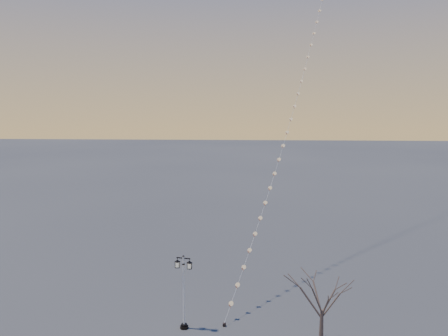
{
  "coord_description": "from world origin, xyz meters",
  "views": [
    {
      "loc": [
        2.47,
        -23.1,
        12.46
      ],
      "look_at": [
        0.69,
        5.94,
        8.55
      ],
      "focal_mm": 36.41,
      "sensor_mm": 36.0,
      "label": 1
    }
  ],
  "objects": [
    {
      "name": "street_lamp",
      "position": [
        -1.28,
        1.04,
        2.37
      ],
      "size": [
        1.07,
        0.52,
        4.29
      ],
      "rotation": [
        0.0,
        0.0,
        -0.21
      ],
      "color": "black",
      "rests_on": "ground"
    },
    {
      "name": "bare_tree",
      "position": [
        6.05,
        -1.27,
        3.01
      ],
      "size": [
        2.62,
        2.62,
        4.34
      ],
      "rotation": [
        0.0,
        0.0,
        -0.26
      ],
      "color": "#4C3B31",
      "rests_on": "ground"
    },
    {
      "name": "kite_train",
      "position": [
        7.13,
        17.28,
        18.83
      ],
      "size": [
        12.9,
        32.35,
        37.88
      ],
      "rotation": [
        0.0,
        0.0,
        -0.18
      ],
      "color": "black",
      "rests_on": "ground"
    }
  ]
}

